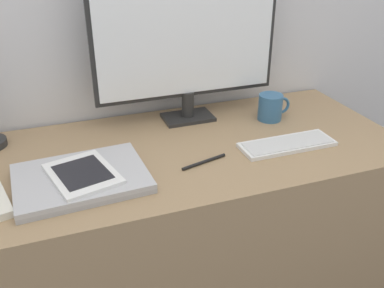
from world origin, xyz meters
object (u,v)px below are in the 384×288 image
(keyboard, at_px, (287,144))
(ereader, at_px, (83,174))
(laptop, at_px, (81,178))
(pen, at_px, (204,162))
(coffee_mug, at_px, (271,107))
(monitor, at_px, (187,36))

(keyboard, bearing_deg, ereader, -179.53)
(keyboard, bearing_deg, laptop, 179.68)
(keyboard, height_order, pen, keyboard)
(keyboard, height_order, ereader, ereader)
(keyboard, distance_m, coffee_mug, 0.21)
(monitor, relative_size, keyboard, 2.11)
(monitor, xyz_separation_m, coffee_mug, (0.26, -0.10, -0.24))
(keyboard, relative_size, ereader, 1.28)
(coffee_mug, distance_m, pen, 0.39)
(monitor, bearing_deg, coffee_mug, -20.85)
(coffee_mug, bearing_deg, keyboard, -104.43)
(laptop, xyz_separation_m, coffee_mug, (0.66, 0.19, 0.03))
(monitor, bearing_deg, laptop, -143.40)
(monitor, distance_m, pen, 0.42)
(ereader, xyz_separation_m, coffee_mug, (0.65, 0.20, 0.01))
(coffee_mug, bearing_deg, monitor, 159.15)
(monitor, distance_m, keyboard, 0.46)
(keyboard, relative_size, laptop, 0.84)
(monitor, relative_size, coffee_mug, 5.31)
(laptop, bearing_deg, ereader, -59.00)
(keyboard, relative_size, coffee_mug, 2.52)
(laptop, relative_size, coffee_mug, 2.99)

